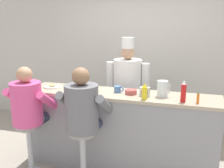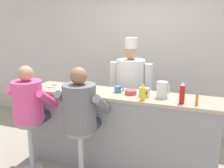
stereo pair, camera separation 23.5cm
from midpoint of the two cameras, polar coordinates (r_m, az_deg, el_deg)
name	(u,v)px [view 2 (the right image)]	position (r m, az deg, el deg)	size (l,w,h in m)	color
wall_back	(148,56)	(4.77, 9.28, 6.13)	(10.00, 0.06, 2.70)	beige
diner_counter	(119,131)	(3.56, 3.52, -10.14)	(2.53, 0.56, 1.04)	gray
ketchup_bottle_red	(182,93)	(3.06, 17.17, -1.94)	(0.06, 0.06, 0.26)	red
mustard_bottle_yellow	(143,92)	(3.09, 8.91, -1.84)	(0.07, 0.07, 0.20)	yellow
hot_sauce_bottle_orange	(197,100)	(3.06, 20.10, -3.35)	(0.03, 0.03, 0.12)	orange
water_pitcher_clear	(162,90)	(3.24, 12.91, -1.23)	(0.16, 0.14, 0.20)	silver
breakfast_plate	(55,85)	(3.79, -10.65, -0.32)	(0.22, 0.22, 0.04)	white
cereal_bowl	(131,92)	(3.33, 6.11, -1.81)	(0.15, 0.15, 0.06)	#B24C47
coffee_mug_blue	(118,89)	(3.41, 3.27, -1.18)	(0.13, 0.09, 0.08)	#4C7AB2
napkin_dispenser_chrome	(144,92)	(3.24, 9.12, -1.81)	(0.12, 0.07, 0.11)	silver
diner_seated_pink	(30,105)	(3.47, -15.67, -4.36)	(0.57, 0.56, 1.42)	#B2B5BA
diner_seated_grey	(81,110)	(3.10, -4.61, -5.79)	(0.59, 0.58, 1.45)	#B2B5BA
cook_in_whites_near	(130,88)	(4.03, 5.70, -0.98)	(0.67, 0.43, 1.72)	#232328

